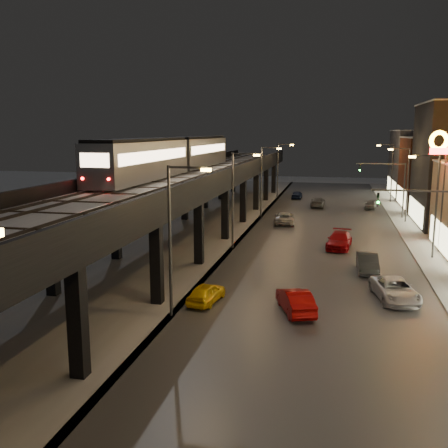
{
  "coord_description": "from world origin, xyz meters",
  "views": [
    {
      "loc": [
        8.57,
        -13.9,
        10.87
      ],
      "look_at": [
        1.63,
        16.98,
        5.0
      ],
      "focal_mm": 40.0,
      "sensor_mm": 36.0,
      "label": 1
    }
  ],
  "objects_px": {
    "car_mid_silver": "(284,218)",
    "car_onc_red": "(370,205)",
    "car_onc_white": "(339,241)",
    "car_near_white": "(295,302)",
    "car_far_white": "(297,195)",
    "car_taxi": "(206,294)",
    "car_mid_dark": "(318,203)",
    "car_onc_dark": "(395,291)",
    "car_onc_silver": "(367,264)",
    "subway_train": "(175,155)"
  },
  "relations": [
    {
      "from": "car_onc_dark",
      "to": "car_onc_silver",
      "type": "bearing_deg",
      "value": 91.01
    },
    {
      "from": "car_taxi",
      "to": "car_near_white",
      "type": "distance_m",
      "value": 5.75
    },
    {
      "from": "subway_train",
      "to": "car_far_white",
      "type": "distance_m",
      "value": 32.95
    },
    {
      "from": "car_taxi",
      "to": "car_onc_red",
      "type": "distance_m",
      "value": 45.19
    },
    {
      "from": "car_mid_silver",
      "to": "car_onc_silver",
      "type": "bearing_deg",
      "value": 107.67
    },
    {
      "from": "car_mid_silver",
      "to": "car_onc_dark",
      "type": "bearing_deg",
      "value": 104.82
    },
    {
      "from": "car_far_white",
      "to": "car_near_white",
      "type": "bearing_deg",
      "value": 95.64
    },
    {
      "from": "car_near_white",
      "to": "car_far_white",
      "type": "xyz_separation_m",
      "value": [
        -4.03,
        52.76,
        -0.07
      ]
    },
    {
      "from": "car_onc_white",
      "to": "car_near_white",
      "type": "bearing_deg",
      "value": -92.34
    },
    {
      "from": "car_onc_silver",
      "to": "car_onc_red",
      "type": "relative_size",
      "value": 1.2
    },
    {
      "from": "car_onc_silver",
      "to": "car_far_white",
      "type": "bearing_deg",
      "value": 100.36
    },
    {
      "from": "car_onc_dark",
      "to": "car_far_white",
      "type": "bearing_deg",
      "value": 90.95
    },
    {
      "from": "car_taxi",
      "to": "car_onc_white",
      "type": "distance_m",
      "value": 19.42
    },
    {
      "from": "car_taxi",
      "to": "car_mid_dark",
      "type": "bearing_deg",
      "value": -89.15
    },
    {
      "from": "car_taxi",
      "to": "car_near_white",
      "type": "xyz_separation_m",
      "value": [
        5.73,
        -0.48,
        0.08
      ]
    },
    {
      "from": "car_mid_dark",
      "to": "car_onc_silver",
      "type": "height_order",
      "value": "car_onc_silver"
    },
    {
      "from": "car_onc_silver",
      "to": "car_onc_dark",
      "type": "xyz_separation_m",
      "value": [
        1.35,
        -6.51,
        -0.03
      ]
    },
    {
      "from": "car_onc_silver",
      "to": "car_onc_red",
      "type": "height_order",
      "value": "car_onc_silver"
    },
    {
      "from": "car_near_white",
      "to": "car_onc_silver",
      "type": "relative_size",
      "value": 0.99
    },
    {
      "from": "car_mid_dark",
      "to": "subway_train",
      "type": "bearing_deg",
      "value": 57.02
    },
    {
      "from": "car_near_white",
      "to": "car_onc_dark",
      "type": "xyz_separation_m",
      "value": [
        6.13,
        3.63,
        -0.02
      ]
    },
    {
      "from": "car_mid_dark",
      "to": "car_onc_dark",
      "type": "bearing_deg",
      "value": 100.2
    },
    {
      "from": "car_near_white",
      "to": "car_far_white",
      "type": "relative_size",
      "value": 1.14
    },
    {
      "from": "car_mid_silver",
      "to": "car_onc_white",
      "type": "relative_size",
      "value": 0.98
    },
    {
      "from": "car_mid_silver",
      "to": "car_onc_red",
      "type": "distance_m",
      "value": 17.92
    },
    {
      "from": "subway_train",
      "to": "car_taxi",
      "type": "bearing_deg",
      "value": -67.37
    },
    {
      "from": "car_taxi",
      "to": "car_onc_dark",
      "type": "bearing_deg",
      "value": -157.3
    },
    {
      "from": "car_near_white",
      "to": "car_onc_white",
      "type": "distance_m",
      "value": 18.2
    },
    {
      "from": "car_onc_dark",
      "to": "car_onc_white",
      "type": "relative_size",
      "value": 0.98
    },
    {
      "from": "car_mid_dark",
      "to": "car_onc_red",
      "type": "bearing_deg",
      "value": 177.9
    },
    {
      "from": "car_taxi",
      "to": "car_onc_red",
      "type": "relative_size",
      "value": 1.02
    },
    {
      "from": "car_mid_dark",
      "to": "car_onc_silver",
      "type": "distance_m",
      "value": 34.5
    },
    {
      "from": "car_onc_white",
      "to": "car_onc_red",
      "type": "bearing_deg",
      "value": 86.37
    },
    {
      "from": "car_far_white",
      "to": "car_onc_red",
      "type": "relative_size",
      "value": 1.04
    },
    {
      "from": "car_taxi",
      "to": "car_mid_dark",
      "type": "xyz_separation_m",
      "value": [
        5.38,
        43.77,
        0.05
      ]
    },
    {
      "from": "car_mid_silver",
      "to": "car_mid_dark",
      "type": "height_order",
      "value": "car_mid_silver"
    },
    {
      "from": "car_mid_silver",
      "to": "car_mid_dark",
      "type": "distance_m",
      "value": 15.13
    },
    {
      "from": "car_onc_red",
      "to": "car_taxi",
      "type": "bearing_deg",
      "value": -99.49
    },
    {
      "from": "car_onc_silver",
      "to": "car_onc_dark",
      "type": "distance_m",
      "value": 6.64
    },
    {
      "from": "car_mid_silver",
      "to": "car_onc_dark",
      "type": "height_order",
      "value": "same"
    },
    {
      "from": "car_near_white",
      "to": "car_onc_dark",
      "type": "relative_size",
      "value": 0.87
    },
    {
      "from": "car_onc_white",
      "to": "subway_train",
      "type": "bearing_deg",
      "value": 171.2
    },
    {
      "from": "subway_train",
      "to": "car_mid_dark",
      "type": "bearing_deg",
      "value": 55.88
    },
    {
      "from": "car_far_white",
      "to": "car_onc_silver",
      "type": "bearing_deg",
      "value": 102.95
    },
    {
      "from": "car_taxi",
      "to": "car_onc_dark",
      "type": "height_order",
      "value": "car_onc_dark"
    },
    {
      "from": "car_near_white",
      "to": "car_mid_silver",
      "type": "distance_m",
      "value": 29.73
    },
    {
      "from": "car_onc_white",
      "to": "car_taxi",
      "type": "bearing_deg",
      "value": -109.52
    },
    {
      "from": "car_taxi",
      "to": "car_mid_dark",
      "type": "relative_size",
      "value": 0.78
    },
    {
      "from": "car_taxi",
      "to": "car_onc_white",
      "type": "bearing_deg",
      "value": -107.7
    },
    {
      "from": "subway_train",
      "to": "car_onc_dark",
      "type": "relative_size",
      "value": 7.39
    }
  ]
}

